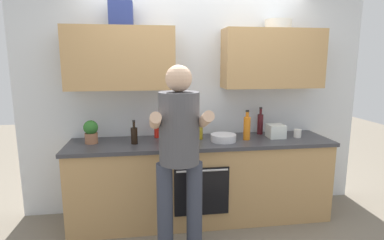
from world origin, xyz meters
TOP-DOWN VIEW (x-y plane):
  - ground_plane at (0.00, 0.00)m, footprint 12.00×12.00m
  - back_wall_unit at (-0.00, 0.27)m, footprint 4.00×0.38m
  - counter at (-0.00, -0.00)m, footprint 2.84×0.67m
  - person_standing at (-0.32, -0.69)m, footprint 0.49×0.45m
  - bottle_wine at (0.74, 0.21)m, footprint 0.07×0.07m
  - bottle_soy at (-0.72, -0.03)m, footprint 0.07×0.07m
  - bottle_hotsauce at (-0.48, 0.22)m, footprint 0.05×0.05m
  - bottle_syrup at (-0.07, 0.18)m, footprint 0.07×0.07m
  - bottle_oil at (-0.01, 0.08)m, footprint 0.07×0.07m
  - bottle_juice at (0.50, -0.03)m, footprint 0.08×0.08m
  - cup_ceramic at (-0.22, 0.13)m, footprint 0.08×0.08m
  - cup_coffee at (1.10, -0.01)m, footprint 0.08×0.08m
  - mixing_bowl at (0.23, -0.05)m, footprint 0.27×0.27m
  - knife_block at (-0.37, -0.08)m, footprint 0.10×0.14m
  - potted_herb at (-1.16, 0.06)m, footprint 0.15×0.15m
  - grocery_bag_produce at (0.85, 0.02)m, footprint 0.18×0.19m

SIDE VIEW (x-z plane):
  - ground_plane at x=0.00m, z-range 0.00..0.00m
  - counter at x=0.00m, z-range 0.00..0.90m
  - mixing_bowl at x=0.23m, z-range 0.90..0.98m
  - cup_coffee at x=1.10m, z-range 0.90..0.99m
  - cup_ceramic at x=-0.22m, z-range 0.90..1.01m
  - grocery_bag_produce at x=0.85m, z-range 0.90..1.05m
  - bottle_oil at x=-0.01m, z-range 0.88..1.08m
  - bottle_soy at x=-0.72m, z-range 0.87..1.12m
  - bottle_hotsauce at x=-0.48m, z-range 0.88..1.14m
  - knife_block at x=-0.37m, z-range 0.87..1.15m
  - person_standing at x=-0.32m, z-range 0.16..1.88m
  - potted_herb at x=-1.16m, z-range 0.91..1.15m
  - bottle_wine at x=0.74m, z-range 0.87..1.19m
  - bottle_juice at x=0.50m, z-range 0.87..1.20m
  - bottle_syrup at x=-0.07m, z-range 0.87..1.21m
  - back_wall_unit at x=0.00m, z-range 0.24..2.74m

